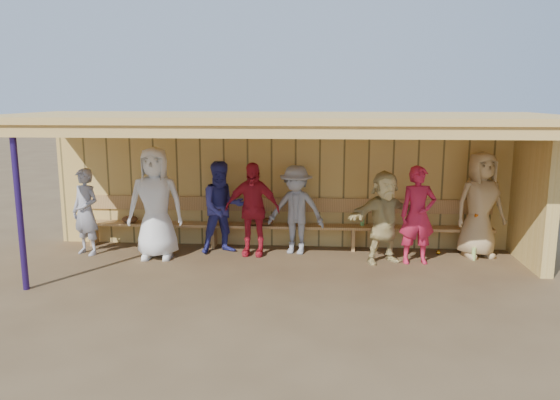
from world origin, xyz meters
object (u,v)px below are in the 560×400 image
Objects in this scene: player_c at (222,207)px; player_e at (296,210)px; player_b at (156,203)px; player_d at (252,209)px; player_g at (418,215)px; player_h at (480,205)px; player_a at (86,212)px; bench at (283,220)px; player_f at (384,217)px.

player_c reaches higher than player_e.
player_b is 1.17m from player_c.
player_c is 1.00× the size of player_d.
player_b is 4.46m from player_g.
player_b is at bearing 169.54° from player_h.
player_g is (5.77, -0.11, 0.05)m from player_a.
player_h is (1.15, 0.48, 0.10)m from player_g.
player_h is 3.49m from bench.
player_f is 1.77m from player_h.
player_b is at bearing 18.76° from player_a.
player_e is at bearing -21.15° from player_c.
player_d is (1.64, 0.30, -0.14)m from player_b.
player_h is at bearing 12.97° from player_e.
player_d is 1.04× the size of player_e.
player_a is 0.93× the size of player_d.
player_d is 1.00× the size of player_g.
player_d is 3.97m from player_h.
player_d reaches higher than player_e.
player_h reaches higher than player_d.
player_d is 0.78m from player_e.
player_b is (1.31, -0.12, 0.20)m from player_a.
player_b is 1.17× the size of player_c.
player_f is at bearing -179.89° from player_h.
player_g is (2.06, -0.45, 0.03)m from player_e.
player_b reaches higher than player_c.
player_c is 1.04× the size of player_e.
bench is at bearing 139.37° from player_e.
player_g is at bearing -172.82° from player_h.
player_c reaches higher than player_g.
player_e is 0.21× the size of bench.
bench is at bearing 132.68° from player_f.
player_g is at bearing -18.72° from bench.
player_g is (2.82, -0.29, -0.00)m from player_d.
player_h is (4.52, 0.09, 0.10)m from player_c.
player_e reaches higher than player_f.
player_h is (5.61, 0.49, -0.04)m from player_b.
player_d is at bearing 168.15° from player_g.
player_b is 2.45m from player_e.
bench is at bearing 159.52° from player_h.
player_h reaches higher than bench.
player_b is 0.26× the size of bench.
player_a is at bearing -169.02° from bench.
player_b is 1.22× the size of player_e.
player_a is 3.53m from bench.
player_e is 2.10m from player_g.
player_d is (0.55, -0.10, 0.00)m from player_c.
player_f is (1.51, -0.44, -0.01)m from player_e.
player_g is at bearing 0.18° from player_e.
player_c is at bearing 15.84° from player_b.
player_h is at bearing -5.05° from bench.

